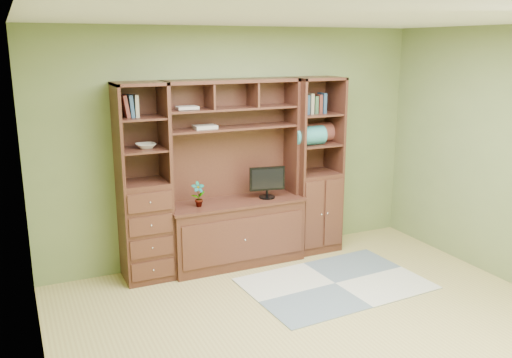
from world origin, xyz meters
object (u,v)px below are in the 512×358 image
center_hutch (235,175)px  right_tower (315,166)px  left_tower (144,184)px  monitor (267,177)px

center_hutch → right_tower: size_ratio=1.00×
left_tower → monitor: 1.37m
left_tower → center_hutch: bearing=-2.3°
monitor → right_tower: bearing=17.3°
right_tower → monitor: 0.66m
left_tower → right_tower: same height
center_hutch → left_tower: same height
center_hutch → monitor: center_hutch is taller
center_hutch → monitor: 0.37m
right_tower → left_tower: bearing=180.0°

